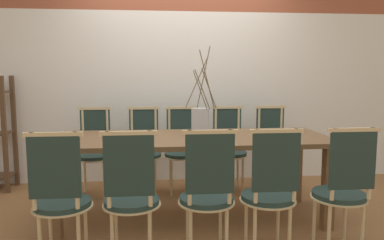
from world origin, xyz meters
TOP-DOWN VIEW (x-y plane):
  - ground_plane at (0.00, 0.00)m, footprint 16.00×16.00m
  - wall_rear at (0.00, 1.32)m, footprint 12.00×0.06m
  - dining_table at (0.00, 0.00)m, footprint 2.45×0.93m
  - chair_near_leftend at (-0.96, -0.80)m, footprint 0.41×0.41m
  - chair_near_left at (-0.49, -0.80)m, footprint 0.41×0.41m
  - chair_near_center at (0.03, -0.80)m, footprint 0.41×0.41m
  - chair_near_right at (0.47, -0.80)m, footprint 0.41×0.41m
  - chair_near_rightend at (1.01, -0.80)m, footprint 0.41×0.41m
  - chair_far_leftend at (-1.00, 0.80)m, footprint 0.41×0.41m
  - chair_far_left at (-0.46, 0.80)m, footprint 0.41×0.41m
  - chair_far_center at (-0.04, 0.80)m, footprint 0.41×0.41m
  - chair_far_right at (0.50, 0.80)m, footprint 0.41×0.41m
  - chair_far_rightend at (1.00, 0.80)m, footprint 0.41×0.41m
  - vase_centerpiece at (0.08, 0.08)m, footprint 0.28×0.28m
  - book_stack at (-0.59, -0.11)m, footprint 0.23×0.19m

SIDE VIEW (x-z plane):
  - ground_plane at x=0.00m, z-range 0.00..0.00m
  - chair_near_leftend at x=-0.96m, z-range 0.03..0.98m
  - chair_near_left at x=-0.49m, z-range 0.03..0.98m
  - chair_near_center at x=0.03m, z-range 0.03..0.98m
  - chair_near_right at x=0.47m, z-range 0.03..0.98m
  - chair_near_rightend at x=1.01m, z-range 0.03..0.98m
  - chair_far_leftend at x=-1.00m, z-range 0.03..0.98m
  - chair_far_left at x=-0.46m, z-range 0.03..0.98m
  - chair_far_center at x=-0.04m, z-range 0.03..0.98m
  - chair_far_right at x=0.50m, z-range 0.03..0.98m
  - chair_far_rightend at x=1.00m, z-range 0.03..0.98m
  - dining_table at x=0.00m, z-range 0.28..1.04m
  - book_stack at x=-0.59m, z-range 0.76..0.79m
  - vase_centerpiece at x=0.08m, z-range 0.49..1.30m
  - wall_rear at x=0.00m, z-range 0.00..3.20m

